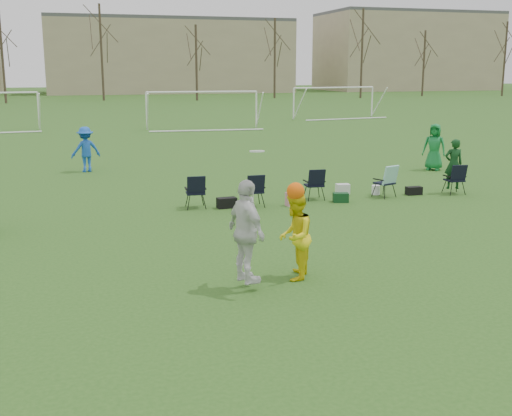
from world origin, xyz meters
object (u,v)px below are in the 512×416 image
object	(u,v)px
goal_mid	(202,99)
goal_right	(334,94)
fielder_blue	(86,149)
fielder_green_far	(434,147)
center_contest	(271,233)

from	to	relation	value
goal_mid	goal_right	bearing A→B (deg)	30.57
goal_mid	goal_right	world-z (taller)	same
goal_mid	goal_right	xyz separation A→B (m)	(12.00, 6.00, 0.00)
fielder_blue	fielder_green_far	size ratio (longest dim) A/B	0.96
center_contest	goal_mid	bearing A→B (deg)	80.36
fielder_green_far	center_contest	world-z (taller)	center_contest
fielder_blue	goal_right	world-z (taller)	goal_right
center_contest	goal_right	bearing A→B (deg)	65.02
fielder_blue	goal_mid	bearing A→B (deg)	-131.25
goal_mid	fielder_green_far	bearing A→B (deg)	-71.68
fielder_green_far	goal_right	size ratio (longest dim) A/B	0.25
fielder_blue	fielder_green_far	distance (m)	13.61
fielder_blue	goal_mid	size ratio (longest dim) A/B	0.24
fielder_blue	fielder_green_far	world-z (taller)	fielder_green_far
goal_mid	goal_right	size ratio (longest dim) A/B	1.01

